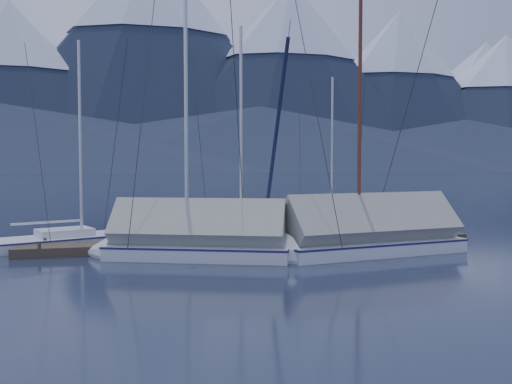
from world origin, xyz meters
TOP-DOWN VIEW (x-y plane):
  - ground at (0.00, 0.00)m, footprint 1000.00×1000.00m
  - mountain_range at (4.12, 370.45)m, footprint 877.00×584.00m
  - dock at (0.00, 2.00)m, footprint 18.00×1.50m
  - mooring_posts at (-0.50, 2.00)m, footprint 15.12×1.52m
  - sailboat_open_left at (-6.34, 4.28)m, footprint 7.09×4.37m
  - sailboat_open_mid at (0.34, 4.00)m, footprint 7.76×3.27m
  - sailboat_open_right at (4.48, 4.15)m, footprint 6.24×3.31m
  - sailboat_covered_near at (3.13, -0.47)m, footprint 8.55×3.95m
  - sailboat_covered_far at (-3.07, 0.28)m, footprint 7.83×4.73m
  - person at (7.50, 1.90)m, footprint 0.61×0.71m

SIDE VIEW (x-z plane):
  - ground at x=0.00m, z-range 0.00..0.00m
  - dock at x=0.00m, z-range -0.16..0.38m
  - sailboat_open_right at x=4.48m, z-range -3.83..4.11m
  - sailboat_open_left at x=-6.34m, z-range -4.38..4.70m
  - sailboat_open_mid at x=0.34m, z-range -4.86..5.21m
  - mooring_posts at x=-0.50m, z-range 0.17..0.52m
  - sailboat_covered_far at x=-3.07m, z-range -4.76..5.79m
  - sailboat_covered_near at x=3.13m, z-range -4.83..5.90m
  - person at x=7.50m, z-range 0.34..2.00m
  - mountain_range at x=4.12m, z-range -16.60..133.90m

